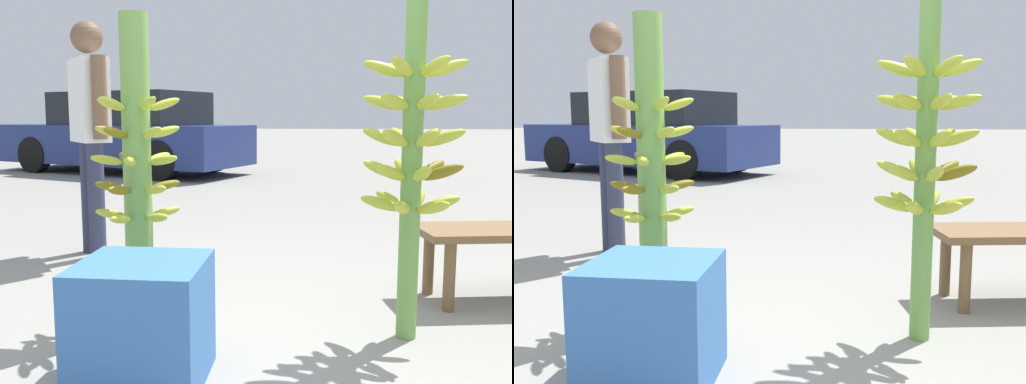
{
  "view_description": "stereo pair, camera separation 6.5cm",
  "coord_description": "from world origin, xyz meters",
  "views": [
    {
      "loc": [
        0.18,
        -2.15,
        1.01
      ],
      "look_at": [
        -0.12,
        0.59,
        0.64
      ],
      "focal_mm": 40.0,
      "sensor_mm": 36.0,
      "label": 1
    },
    {
      "loc": [
        0.24,
        -2.15,
        1.01
      ],
      "look_at": [
        -0.12,
        0.59,
        0.64
      ],
      "focal_mm": 40.0,
      "sensor_mm": 36.0,
      "label": 2
    }
  ],
  "objects": [
    {
      "name": "ground_plane",
      "position": [
        0.0,
        0.0,
        0.0
      ],
      "size": [
        80.0,
        80.0,
        0.0
      ],
      "primitive_type": "plane",
      "color": "gray"
    },
    {
      "name": "banana_stalk_left",
      "position": [
        -0.67,
        0.45,
        0.75
      ],
      "size": [
        0.43,
        0.43,
        1.47
      ],
      "color": "#6B9E47",
      "rests_on": "ground_plane"
    },
    {
      "name": "banana_stalk_center",
      "position": [
        0.59,
        0.41,
        0.88
      ],
      "size": [
        0.46,
        0.45,
        1.69
      ],
      "color": "#6B9E47",
      "rests_on": "ground_plane"
    },
    {
      "name": "vendor_person",
      "position": [
        -1.43,
        1.76,
        0.99
      ],
      "size": [
        0.46,
        0.56,
        1.66
      ],
      "rotation": [
        0.0,
        0.0,
        -0.92
      ],
      "color": "#2D334C",
      "rests_on": "ground_plane"
    },
    {
      "name": "parked_car",
      "position": [
        -3.2,
        7.6,
        0.67
      ],
      "size": [
        4.75,
        3.19,
        1.4
      ],
      "rotation": [
        0.0,
        0.0,
        1.19
      ],
      "color": "navy",
      "rests_on": "ground_plane"
    },
    {
      "name": "produce_crate",
      "position": [
        -0.47,
        -0.15,
        0.23
      ],
      "size": [
        0.47,
        0.47,
        0.47
      ],
      "color": "#386BB2",
      "rests_on": "ground_plane"
    }
  ]
}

